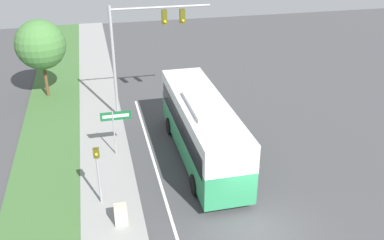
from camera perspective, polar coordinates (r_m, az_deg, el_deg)
ground_plane at (r=19.82m, az=8.52°, el=-13.64°), size 80.00×80.00×0.00m
lane_divider_near at (r=18.99m, az=-2.03°, el=-15.40°), size 0.14×30.00×0.01m
bus at (r=23.34m, az=1.30°, el=-0.72°), size 2.66×10.54×3.74m
signal_gantry at (r=27.69m, az=-6.85°, el=10.65°), size 6.39×0.41×7.46m
pedestrian_signal at (r=20.04m, az=-12.45°, el=-6.17°), size 0.28×0.34×3.06m
street_sign at (r=23.92m, az=-10.21°, el=-0.40°), size 1.69×0.08×2.80m
utility_cabinet at (r=19.46m, az=-9.48°, el=-12.32°), size 0.56×0.48×0.95m
roadside_tree at (r=32.66m, az=-19.56°, el=9.43°), size 3.56×3.56×5.71m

